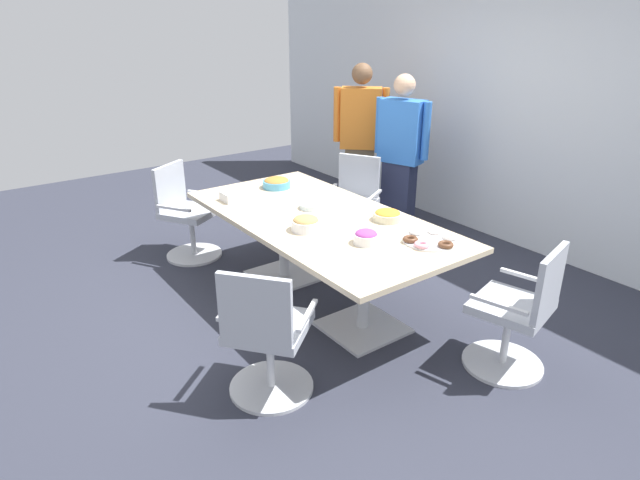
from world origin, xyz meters
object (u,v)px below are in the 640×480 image
office_chair_3 (518,316)px  person_standing_1 (400,155)px  plate_stack (311,206)px  napkin_pile (232,196)px  person_standing_0 (360,141)px  donut_platter (430,239)px  snack_bowl_chips_orange (388,215)px  office_chair_1 (186,217)px  office_chair_0 (353,207)px  conference_table (320,231)px  snack_bowl_cookies (306,223)px  snack_bowl_pretzels (277,183)px  snack_bowl_candy_mix (366,237)px  office_chair_2 (266,339)px

office_chair_3 → person_standing_1: bearing=50.0°
plate_stack → person_standing_1: bearing=108.7°
napkin_pile → plate_stack: bearing=37.6°
person_standing_0 → napkin_pile: 2.02m
donut_platter → snack_bowl_chips_orange: bearing=174.6°
office_chair_1 → person_standing_0: 2.13m
office_chair_0 → snack_bowl_chips_orange: bearing=123.2°
office_chair_1 → conference_table: bearing=76.9°
conference_table → office_chair_0: size_ratio=2.64×
napkin_pile → office_chair_3: bearing=20.7°
snack_bowl_cookies → office_chair_1: bearing=-171.5°
office_chair_3 → snack_bowl_pretzels: (-2.38, -0.36, 0.39)m
office_chair_0 → office_chair_1: size_ratio=1.00×
donut_platter → snack_bowl_candy_mix: bearing=-121.8°
office_chair_2 → office_chair_3: 1.64m
office_chair_1 → snack_bowl_cookies: size_ratio=4.22×
office_chair_1 → person_standing_0: person_standing_0 is taller
office_chair_3 → snack_bowl_cookies: 1.60m
snack_bowl_candy_mix → napkin_pile: 1.42m
snack_bowl_candy_mix → office_chair_1: bearing=-168.1°
snack_bowl_candy_mix → plate_stack: size_ratio=0.93×
person_standing_0 → plate_stack: person_standing_0 is taller
conference_table → person_standing_0: 2.08m
office_chair_3 → office_chair_0: bearing=63.4°
office_chair_2 → office_chair_1: bearing=129.3°
person_standing_1 → snack_bowl_chips_orange: (1.08, -1.18, -0.08)m
office_chair_0 → snack_bowl_pretzels: size_ratio=3.55×
snack_bowl_pretzels → napkin_pile: size_ratio=1.55×
office_chair_0 → office_chair_3: size_ratio=1.00×
snack_bowl_chips_orange → plate_stack: size_ratio=1.17×
office_chair_1 → snack_bowl_candy_mix: (2.13, 0.45, 0.39)m
office_chair_0 → office_chair_2: bearing=99.6°
snack_bowl_pretzels → person_standing_1: bearing=84.0°
plate_stack → snack_bowl_cookies: bearing=-40.0°
office_chair_0 → donut_platter: size_ratio=2.28×
office_chair_0 → person_standing_0: bearing=-73.4°
office_chair_3 → person_standing_0: person_standing_0 is taller
office_chair_1 → office_chair_2: same height
person_standing_0 → napkin_pile: size_ratio=10.58×
person_standing_1 → napkin_pile: bearing=70.2°
conference_table → napkin_pile: bearing=-154.0°
conference_table → office_chair_0: office_chair_0 is taller
office_chair_3 → napkin_pile: (-2.28, -0.86, 0.38)m
conference_table → donut_platter: bearing=21.1°
office_chair_1 → napkin_pile: bearing=68.5°
office_chair_1 → office_chair_2: 2.35m
office_chair_3 → snack_bowl_cookies: size_ratio=4.22×
office_chair_3 → snack_bowl_cookies: bearing=104.3°
donut_platter → napkin_pile: 1.77m
person_standing_0 → snack_bowl_chips_orange: 2.10m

